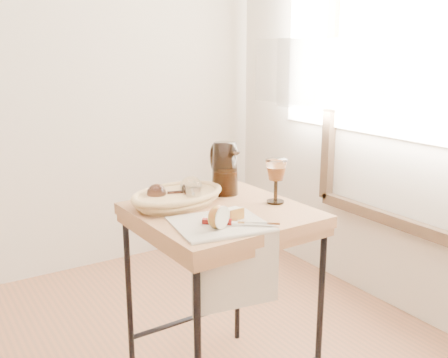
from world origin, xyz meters
TOP-DOWN VIEW (x-y plane):
  - window at (1.78, 0.35)m, footprint 0.04×1.14m
  - curtain at (1.74, 0.35)m, footprint 0.02×1.00m
  - side_table at (0.66, 0.31)m, footprint 0.61×0.61m
  - tea_towel at (0.57, 0.17)m, footprint 0.34×0.32m
  - bread_basket at (0.55, 0.45)m, footprint 0.39×0.31m
  - goblet_lying_a at (0.52, 0.46)m, footprint 0.14×0.11m
  - goblet_lying_b at (0.60, 0.43)m, footprint 0.14×0.16m
  - pitcher at (0.78, 0.48)m, footprint 0.18×0.25m
  - wine_goblet at (0.88, 0.27)m, footprint 0.09×0.09m
  - apple_half at (0.53, 0.14)m, footprint 0.09×0.07m
  - apple_wedge at (0.62, 0.18)m, footprint 0.06×0.04m
  - table_knife at (0.61, 0.13)m, footprint 0.22×0.18m

SIDE VIEW (x-z plane):
  - side_table at x=0.66m, z-range 0.00..0.76m
  - tea_towel at x=0.57m, z-range 0.76..0.76m
  - table_knife at x=0.61m, z-range 0.76..0.78m
  - apple_wedge at x=0.62m, z-range 0.76..0.80m
  - bread_basket at x=0.55m, z-range 0.76..0.81m
  - apple_half at x=0.53m, z-range 0.76..0.84m
  - goblet_lying_a at x=0.52m, z-range 0.77..0.84m
  - goblet_lying_b at x=0.60m, z-range 0.77..0.86m
  - wine_goblet at x=0.88m, z-range 0.76..0.93m
  - pitcher at x=0.78m, z-range 0.74..0.99m
  - curtain at x=1.74m, z-range 0.10..2.30m
  - window at x=1.78m, z-range 0.48..2.42m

